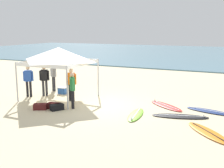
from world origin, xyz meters
TOP-DOWN VIEW (x-y plane):
  - ground_plane at (0.00, 0.00)m, footprint 80.00×80.00m
  - sea at (0.00, 31.08)m, footprint 80.00×36.00m
  - canopy_tent at (-2.47, 0.32)m, footprint 3.18×3.18m
  - surfboard_red at (3.10, 1.18)m, footprint 2.10×1.79m
  - surfboard_black at (4.07, -0.17)m, footprint 2.45×1.22m
  - surfboard_lime at (2.27, -0.77)m, footprint 0.80×2.04m
  - surfboard_navy at (5.14, 1.12)m, footprint 2.23×1.08m
  - surfboard_orange at (5.36, -1.67)m, footprint 2.00×2.15m
  - person_green at (-0.81, -0.98)m, footprint 0.40×0.45m
  - person_blue at (-4.21, -0.11)m, footprint 0.49×0.37m
  - person_grey at (-3.89, 1.69)m, footprint 0.49×0.37m
  - person_black at (-3.55, 0.43)m, footprint 0.50×0.36m
  - person_orange at (-1.60, 0.12)m, footprint 0.54×0.30m
  - gear_bag_near_tent at (-1.31, -1.55)m, footprint 0.59×0.68m
  - gear_bag_by_pole at (-2.07, -1.81)m, footprint 0.68×0.56m
  - gear_bag_on_sand at (-1.57, -1.41)m, footprint 0.64×0.40m
  - cooler_box at (-2.98, 1.29)m, footprint 0.50×0.36m

SIDE VIEW (x-z plane):
  - ground_plane at x=0.00m, z-range 0.00..0.00m
  - surfboard_black at x=4.07m, z-range -0.06..0.13m
  - surfboard_orange at x=5.36m, z-range -0.06..0.13m
  - surfboard_red at x=3.10m, z-range -0.06..0.13m
  - surfboard_navy at x=5.14m, z-range -0.06..0.13m
  - surfboard_lime at x=2.27m, z-range -0.06..0.13m
  - sea at x=0.00m, z-range 0.00..0.10m
  - gear_bag_near_tent at x=-1.31m, z-range 0.00..0.28m
  - gear_bag_by_pole at x=-2.07m, z-range 0.00..0.28m
  - gear_bag_on_sand at x=-1.57m, z-range 0.00..0.28m
  - cooler_box at x=-2.98m, z-range 0.00..0.39m
  - person_green at x=-0.81m, z-range 0.13..1.84m
  - person_blue at x=-4.21m, z-range 0.13..1.84m
  - person_grey at x=-3.89m, z-range 0.13..1.84m
  - person_black at x=-3.55m, z-range 0.13..1.84m
  - person_orange at x=-1.60m, z-range 0.13..1.84m
  - canopy_tent at x=-2.47m, z-range 1.01..3.76m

